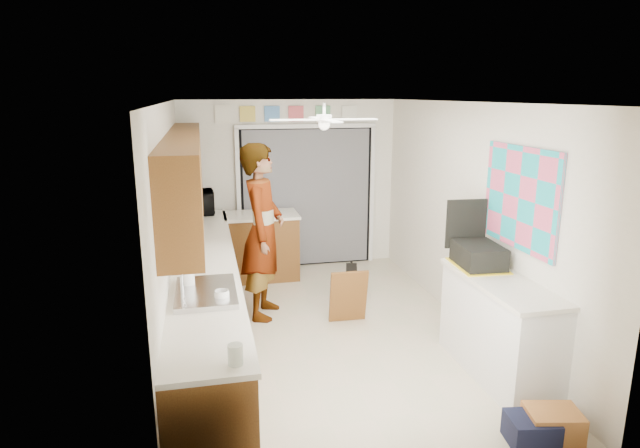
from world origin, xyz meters
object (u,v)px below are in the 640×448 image
cardboard_box (552,425)px  man (263,232)px  navy_crate (531,430)px  dog (351,278)px  suitcase (479,255)px  cup (222,296)px  microwave (200,202)px  paper_towel_roll (188,276)px

cardboard_box → man: bearing=123.0°
navy_crate → dog: bearing=98.1°
suitcase → navy_crate: 1.71m
suitcase → dog: (-0.73, 1.94, -0.85)m
navy_crate → man: 3.45m
suitcase → dog: suitcase is taller
suitcase → cup: bearing=-167.2°
navy_crate → cup: bearing=155.5°
microwave → navy_crate: bearing=-155.1°
microwave → cup: size_ratio=4.61×
microwave → man: bearing=-159.2°
microwave → cardboard_box: (2.57, -4.45, -0.97)m
paper_towel_roll → dog: size_ratio=0.47×
microwave → navy_crate: microwave is taller
cup → cardboard_box: 2.75m
cup → paper_towel_roll: (-0.27, 0.35, 0.07)m
paper_towel_roll → suitcase: paper_towel_roll is taller
suitcase → cardboard_box: (-0.08, -1.41, -0.93)m
suitcase → navy_crate: bearing=-96.3°
man → cup: bearing=-179.1°
cup → navy_crate: size_ratio=0.35×
cup → dog: (1.76, 2.33, -0.79)m
paper_towel_roll → man: (0.81, 1.50, -0.03)m
dog → navy_crate: bearing=-66.4°
microwave → man: man is taller
paper_towel_roll → dog: 2.96m
cardboard_box → navy_crate: size_ratio=1.12×
navy_crate → microwave: bearing=118.3°
paper_towel_roll → suitcase: 2.76m
cardboard_box → dog: (-0.65, 3.35, 0.08)m
microwave → navy_crate: 5.15m
suitcase → cardboard_box: bearing=-89.1°
man → navy_crate: bearing=-132.3°
cup → paper_towel_roll: size_ratio=0.52×
microwave → navy_crate: (2.40, -4.45, -0.99)m
man → paper_towel_roll: bearing=168.8°
cup → suitcase: suitcase is taller
cup → paper_towel_roll: bearing=127.5°
suitcase → man: man is taller
dog → cup: bearing=-111.5°
suitcase → navy_crate: suitcase is taller
suitcase → cardboard_box: size_ratio=1.30×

